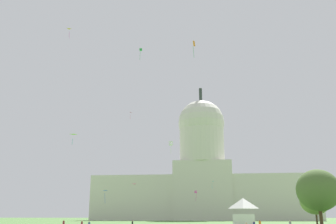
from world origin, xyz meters
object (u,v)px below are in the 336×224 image
kite_magenta_low (196,192)px  person_maroon_front_center (64,224)px  capitol_building (203,177)px  tree_east_far (315,201)px  event_tent (244,212)px  kite_green_high (141,50)px  kite_red_high (130,113)px  kite_gold_high (69,31)px  kite_pink_low (135,185)px  tree_east_mid (318,190)px  kite_orange_high (194,46)px  kite_lime_mid (73,135)px  kite_cyan_low (212,182)px  kite_white_mid (171,143)px  kite_blue_low (105,192)px

kite_magenta_low → person_maroon_front_center: bearing=-46.2°
capitol_building → tree_east_far: capitol_building is taller
event_tent → person_maroon_front_center: bearing=-164.3°
tree_east_far → kite_green_high: 69.00m
event_tent → kite_red_high: kite_red_high is taller
kite_gold_high → tree_east_far: bearing=172.4°
kite_pink_low → kite_red_high: size_ratio=0.57×
event_tent → tree_east_mid: (18.42, 6.00, 5.22)m
kite_green_high → event_tent: bearing=124.6°
tree_east_mid → kite_orange_high: (-28.61, -13.57, 33.15)m
kite_orange_high → kite_lime_mid: bearing=157.3°
kite_pink_low → kite_orange_high: (29.86, -79.10, 26.53)m
capitol_building → kite_gold_high: 121.76m
kite_magenta_low → kite_orange_high: (2.73, -58.95, 30.70)m
event_tent → kite_orange_high: kite_orange_high is taller
capitol_building → event_tent: 120.18m
kite_lime_mid → kite_cyan_low: bearing=41.3°
kite_white_mid → kite_pink_low: kite_white_mid is taller
kite_lime_mid → kite_red_high: 85.11m
kite_pink_low → kite_orange_high: size_ratio=0.43×
kite_white_mid → kite_gold_high: 49.82m
kite_pink_low → kite_red_high: bearing=-52.4°
kite_magenta_low → kite_blue_low: bearing=-91.5°
person_maroon_front_center → kite_white_mid: kite_white_mid is taller
kite_white_mid → kite_red_high: kite_red_high is taller
kite_orange_high → kite_red_high: size_ratio=1.30×
capitol_building → kite_white_mid: (-4.21, -124.20, -4.49)m
kite_lime_mid → kite_orange_high: kite_orange_high is taller
event_tent → tree_east_far: (22.03, 23.69, 3.42)m
capitol_building → event_tent: (11.72, -118.00, -19.56)m
person_maroon_front_center → kite_cyan_low: bearing=166.6°
kite_pink_low → kite_gold_high: (-7.35, -65.44, 39.84)m
event_tent → kite_cyan_low: kite_cyan_low is taller
kite_magenta_low → kite_green_high: 56.09m
kite_green_high → kite_blue_low: bearing=-75.9°
capitol_building → kite_blue_low: size_ratio=27.54×
kite_magenta_low → kite_pink_low: 34.05m
event_tent → kite_green_high: bearing=153.0°
tree_east_far → kite_white_mid: size_ratio=3.82×
person_maroon_front_center → kite_orange_high: (29.44, -0.89, 40.88)m
kite_cyan_low → kite_red_high: size_ratio=0.83×
kite_white_mid → kite_magenta_low: kite_white_mid is taller
event_tent → kite_gold_high: bearing=178.8°
capitol_building → kite_green_high: capitol_building is taller
kite_white_mid → kite_pink_low: bearing=45.1°
kite_lime_mid → kite_green_high: 37.67m
kite_blue_low → kite_gold_high: kite_gold_high is taller
kite_cyan_low → kite_orange_high: kite_orange_high is taller
kite_blue_low → tree_east_mid: bearing=-41.9°
tree_east_mid → kite_cyan_low: size_ratio=4.79×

